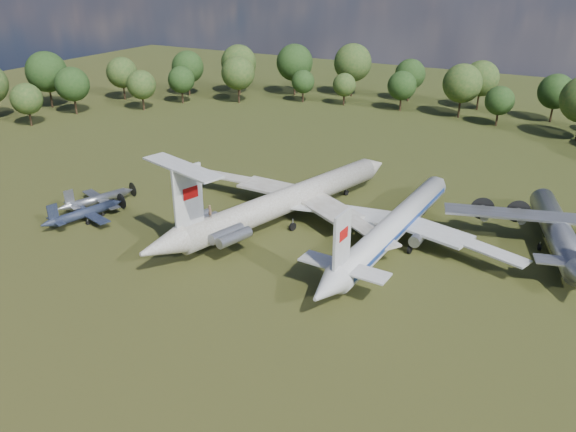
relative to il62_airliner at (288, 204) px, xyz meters
The scene contains 7 objects.
ground 6.22m from the il62_airliner, 142.30° to the right, with size 300.00×300.00×0.00m, color #1F3712.
il62_airliner is the anchor object (origin of this frame).
tu104_jet 17.17m from the il62_airliner, ahead, with size 36.14×48.19×4.82m, color silver, non-canonical shape.
an12_transport 38.50m from the il62_airliner, 14.02° to the left, with size 30.54×34.13×4.49m, color #ADB0B5, non-canonical shape.
small_prop_west 31.30m from the il62_airliner, 150.68° to the right, with size 10.79×14.72×2.16m, color black, non-canonical shape.
small_prop_northwest 31.38m from the il62_airliner, 161.06° to the right, with size 10.41×14.19×2.08m, color #A8ABB1, non-canonical shape.
person_on_il62 15.22m from the il62_airliner, 106.20° to the right, with size 0.65×0.43×1.79m, color #855D43.
Camera 1 is at (42.11, -66.05, 36.56)m, focal length 35.00 mm.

